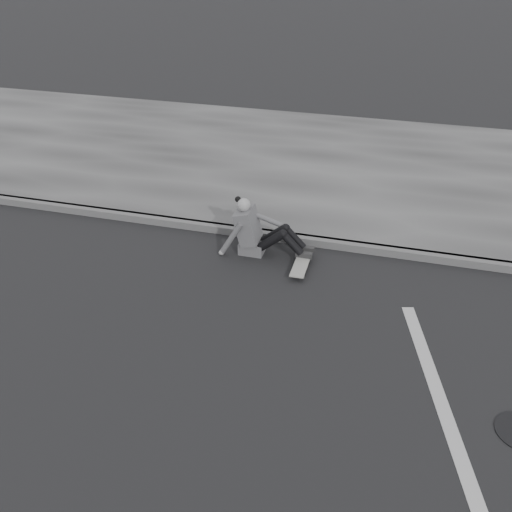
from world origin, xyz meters
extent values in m
plane|color=black|center=(0.00, 0.00, 0.00)|extent=(80.00, 80.00, 0.00)
cube|color=#4F4F4F|center=(0.00, 2.58, 0.06)|extent=(24.00, 0.16, 0.12)
cube|color=#3E3E3E|center=(0.00, 5.60, 0.06)|extent=(24.00, 6.00, 0.12)
cylinder|color=#A8A8A3|center=(1.13, 1.62, 0.03)|extent=(0.03, 0.05, 0.05)
cylinder|color=#A8A8A3|center=(1.28, 1.62, 0.03)|extent=(0.03, 0.05, 0.05)
cylinder|color=#A8A8A3|center=(1.13, 2.14, 0.03)|extent=(0.03, 0.05, 0.05)
cylinder|color=#A8A8A3|center=(1.28, 2.14, 0.03)|extent=(0.03, 0.05, 0.05)
cube|color=#28282B|center=(1.20, 1.62, 0.06)|extent=(0.16, 0.04, 0.03)
cube|color=#28282B|center=(1.20, 2.14, 0.06)|extent=(0.16, 0.04, 0.03)
cube|color=gray|center=(1.20, 1.88, 0.08)|extent=(0.20, 0.78, 0.02)
cube|color=#4C4C4F|center=(0.40, 2.13, 0.09)|extent=(0.36, 0.34, 0.18)
cube|color=#4C4C4F|center=(0.33, 2.13, 0.43)|extent=(0.37, 0.40, 0.57)
cube|color=#4C4C4F|center=(0.20, 2.13, 0.55)|extent=(0.14, 0.30, 0.20)
cylinder|color=gray|center=(0.28, 2.13, 0.67)|extent=(0.09, 0.09, 0.08)
sphere|color=gray|center=(0.27, 2.13, 0.76)|extent=(0.20, 0.20, 0.20)
sphere|color=black|center=(0.18, 2.15, 0.83)|extent=(0.09, 0.09, 0.09)
cylinder|color=black|center=(0.72, 2.04, 0.28)|extent=(0.43, 0.13, 0.39)
cylinder|color=black|center=(0.72, 2.22, 0.28)|extent=(0.43, 0.13, 0.39)
cylinder|color=black|center=(1.02, 2.04, 0.28)|extent=(0.35, 0.11, 0.36)
cylinder|color=black|center=(1.02, 2.22, 0.28)|extent=(0.35, 0.11, 0.36)
sphere|color=black|center=(0.88, 2.04, 0.42)|extent=(0.13, 0.13, 0.13)
sphere|color=black|center=(0.88, 2.22, 0.42)|extent=(0.13, 0.13, 0.13)
cube|color=#272727|center=(1.20, 2.04, 0.12)|extent=(0.24, 0.08, 0.07)
cube|color=#272727|center=(1.20, 2.22, 0.12)|extent=(0.24, 0.08, 0.07)
cylinder|color=#4C4C4F|center=(0.13, 1.92, 0.29)|extent=(0.38, 0.08, 0.58)
sphere|color=gray|center=(-0.02, 1.91, 0.04)|extent=(0.08, 0.08, 0.08)
cylinder|color=#4C4C4F|center=(0.57, 2.29, 0.49)|extent=(0.48, 0.08, 0.21)
camera|label=1|loc=(2.38, -4.93, 4.44)|focal=40.00mm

